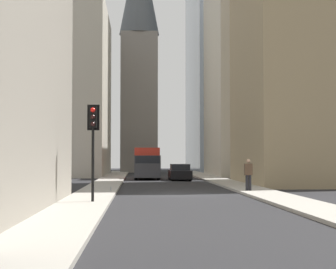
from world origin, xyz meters
TOP-DOWN VIEW (x-y plane):
  - ground_plane at (0.00, 0.00)m, footprint 135.00×135.00m
  - sidewalk_right at (0.00, 4.50)m, footprint 90.00×2.20m
  - sidewalk_left at (0.00, -4.50)m, footprint 90.00×2.20m
  - building_left_midfar at (10.20, -10.60)m, footprint 12.44×10.00m
  - building_left_far at (28.35, -10.60)m, footprint 13.59×10.00m
  - building_right_far at (30.83, 10.60)m, footprint 17.20×10.00m
  - church_spire at (42.57, 2.07)m, footprint 5.26×5.26m
  - delivery_truck at (20.21, 1.40)m, footprint 6.46×2.25m
  - sedan_black at (17.54, -1.40)m, footprint 4.30×1.78m
  - traffic_light_foreground at (-6.28, 4.13)m, footprint 0.43×0.52m
  - pedestrian at (0.84, -3.97)m, footprint 0.26×0.44m
  - discarded_bottle at (0.92, 3.71)m, footprint 0.07×0.07m

SIDE VIEW (x-z plane):
  - ground_plane at x=0.00m, z-range 0.00..0.00m
  - sidewalk_right at x=0.00m, z-range 0.00..0.14m
  - sidewalk_left at x=0.00m, z-range 0.00..0.14m
  - discarded_bottle at x=0.92m, z-range 0.11..0.38m
  - sedan_black at x=17.54m, z-range -0.04..1.37m
  - pedestrian at x=0.84m, z-range 0.22..1.99m
  - delivery_truck at x=20.21m, z-range 0.04..2.88m
  - traffic_light_foreground at x=-6.28m, z-range 1.11..5.23m
  - building_right_far at x=30.83m, z-range 0.00..18.15m
  - building_left_far at x=28.35m, z-range 0.00..20.76m
  - building_left_midfar at x=10.20m, z-range 0.00..24.68m
  - church_spire at x=42.57m, z-range 0.76..32.77m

